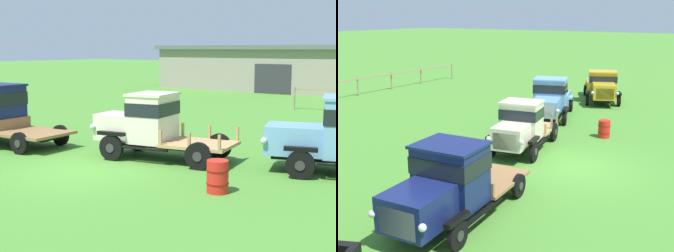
% 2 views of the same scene
% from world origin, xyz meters
% --- Properties ---
extents(ground_plane, '(240.00, 240.00, 0.00)m').
position_xyz_m(ground_plane, '(0.00, 0.00, 0.00)').
color(ground_plane, '#47842D').
extents(farm_shed, '(18.65, 7.95, 3.94)m').
position_xyz_m(farm_shed, '(-10.21, 31.46, 1.99)').
color(farm_shed, gray).
rests_on(farm_shed, ground).
extents(vintage_truck_midrow_center, '(5.03, 2.75, 2.20)m').
position_xyz_m(vintage_truck_midrow_center, '(0.44, 2.78, 1.16)').
color(vintage_truck_midrow_center, black).
rests_on(vintage_truck_midrow_center, ground).
extents(oil_drum_beside_row, '(0.59, 0.59, 0.84)m').
position_xyz_m(oil_drum_beside_row, '(4.52, 0.59, 0.42)').
color(oil_drum_beside_row, red).
rests_on(oil_drum_beside_row, ground).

